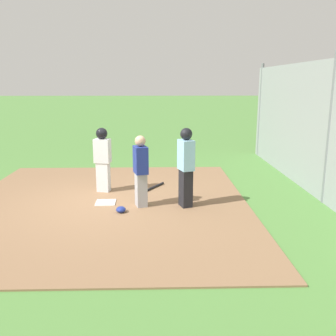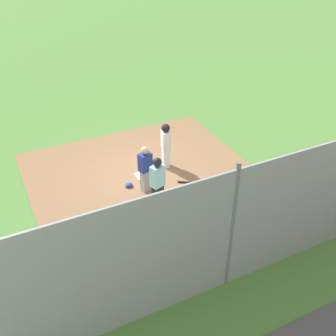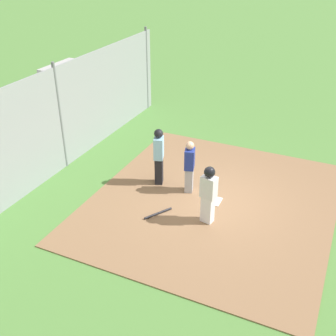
% 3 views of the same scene
% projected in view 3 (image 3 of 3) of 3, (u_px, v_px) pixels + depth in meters
% --- Properties ---
extents(ground_plane, '(140.00, 140.00, 0.00)m').
position_uv_depth(ground_plane, '(213.00, 202.00, 11.65)').
color(ground_plane, '#51843D').
extents(dirt_infield, '(7.20, 6.40, 0.03)m').
position_uv_depth(dirt_infield, '(213.00, 201.00, 11.64)').
color(dirt_infield, '#896647').
rests_on(dirt_infield, ground_plane).
extents(home_plate, '(0.45, 0.45, 0.02)m').
position_uv_depth(home_plate, '(213.00, 201.00, 11.63)').
color(home_plate, white).
rests_on(home_plate, dirt_infield).
extents(catcher, '(0.44, 0.35, 1.56)m').
position_uv_depth(catcher, '(189.00, 166.00, 11.71)').
color(catcher, '#9E9EA3').
rests_on(catcher, dirt_infield).
extents(umpire, '(0.44, 0.37, 1.73)m').
position_uv_depth(umpire, '(159.00, 155.00, 12.06)').
color(umpire, black).
rests_on(umpire, dirt_infield).
extents(runner, '(0.33, 0.42, 1.59)m').
position_uv_depth(runner, '(209.00, 191.00, 10.38)').
color(runner, silver).
rests_on(runner, dirt_infield).
extents(baseball_bat, '(0.75, 0.48, 0.06)m').
position_uv_depth(baseball_bat, '(158.00, 213.00, 11.07)').
color(baseball_bat, black).
rests_on(baseball_bat, dirt_infield).
extents(catcher_mask, '(0.24, 0.20, 0.12)m').
position_uv_depth(catcher_mask, '(207.00, 185.00, 12.25)').
color(catcher_mask, navy).
rests_on(catcher_mask, dirt_infield).
extents(backstop_fence, '(12.00, 0.10, 3.35)m').
position_uv_depth(backstop_fence, '(60.00, 119.00, 12.69)').
color(backstop_fence, '#93999E').
rests_on(backstop_fence, ground_plane).
extents(parked_car_white, '(4.23, 1.94, 1.28)m').
position_uv_depth(parked_car_white, '(68.00, 81.00, 19.21)').
color(parked_car_white, silver).
rests_on(parked_car_white, parking_lot).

